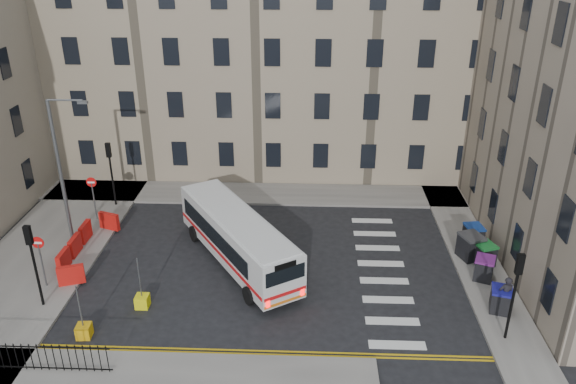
# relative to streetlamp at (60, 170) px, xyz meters

# --- Properties ---
(ground) EXTENTS (120.00, 120.00, 0.00)m
(ground) POSITION_rel_streetlamp_xyz_m (13.00, -2.00, -4.34)
(ground) COLOR black
(ground) RESTS_ON ground
(pavement_north) EXTENTS (36.00, 3.20, 0.15)m
(pavement_north) POSITION_rel_streetlamp_xyz_m (7.00, 6.60, -4.26)
(pavement_north) COLOR slate
(pavement_north) RESTS_ON ground
(pavement_east) EXTENTS (2.40, 26.00, 0.15)m
(pavement_east) POSITION_rel_streetlamp_xyz_m (22.00, 2.00, -4.26)
(pavement_east) COLOR slate
(pavement_east) RESTS_ON ground
(pavement_west) EXTENTS (6.00, 22.00, 0.15)m
(pavement_west) POSITION_rel_streetlamp_xyz_m (-1.00, -1.00, -4.26)
(pavement_west) COLOR slate
(pavement_west) RESTS_ON ground
(terrace_north) EXTENTS (38.30, 10.80, 17.20)m
(terrace_north) POSITION_rel_streetlamp_xyz_m (6.00, 13.50, 4.28)
(terrace_north) COLOR gray
(terrace_north) RESTS_ON ground
(traffic_light_east) EXTENTS (0.28, 0.22, 4.10)m
(traffic_light_east) POSITION_rel_streetlamp_xyz_m (21.60, -7.50, -1.47)
(traffic_light_east) COLOR black
(traffic_light_east) RESTS_ON pavement_east
(traffic_light_nw) EXTENTS (0.28, 0.22, 4.10)m
(traffic_light_nw) POSITION_rel_streetlamp_xyz_m (1.00, 4.50, -1.47)
(traffic_light_nw) COLOR black
(traffic_light_nw) RESTS_ON pavement_west
(traffic_light_sw) EXTENTS (0.28, 0.22, 4.10)m
(traffic_light_sw) POSITION_rel_streetlamp_xyz_m (1.00, -6.00, -1.47)
(traffic_light_sw) COLOR black
(traffic_light_sw) RESTS_ON pavement_west
(streetlamp) EXTENTS (0.50, 0.22, 8.14)m
(streetlamp) POSITION_rel_streetlamp_xyz_m (0.00, 0.00, 0.00)
(streetlamp) COLOR #595B5E
(streetlamp) RESTS_ON pavement_west
(no_entry_north) EXTENTS (0.60, 0.08, 3.00)m
(no_entry_north) POSITION_rel_streetlamp_xyz_m (0.50, 2.50, -2.26)
(no_entry_north) COLOR #595B5E
(no_entry_north) RESTS_ON pavement_west
(no_entry_south) EXTENTS (0.60, 0.08, 3.00)m
(no_entry_south) POSITION_rel_streetlamp_xyz_m (0.50, -4.50, -2.26)
(no_entry_south) COLOR #595B5E
(no_entry_south) RESTS_ON pavement_west
(roadworks_barriers) EXTENTS (1.66, 6.26, 1.00)m
(roadworks_barriers) POSITION_rel_streetlamp_xyz_m (1.16, -1.50, -3.69)
(roadworks_barriers) COLOR red
(roadworks_barriers) RESTS_ON pavement_west
(iron_railings) EXTENTS (7.80, 0.04, 1.20)m
(iron_railings) POSITION_rel_streetlamp_xyz_m (1.75, -10.20, -3.59)
(iron_railings) COLOR black
(iron_railings) RESTS_ON pavement_sw
(bus) EXTENTS (7.22, 9.54, 2.70)m
(bus) POSITION_rel_streetlamp_xyz_m (9.53, -1.80, -2.78)
(bus) COLOR silver
(bus) RESTS_ON ground
(wheelie_bin_a) EXTENTS (1.13, 1.22, 1.13)m
(wheelie_bin_a) POSITION_rel_streetlamp_xyz_m (21.90, -5.57, -3.62)
(wheelie_bin_a) COLOR black
(wheelie_bin_a) RESTS_ON pavement_east
(wheelie_bin_b) EXTENTS (1.22, 1.30, 1.15)m
(wheelie_bin_b) POSITION_rel_streetlamp_xyz_m (21.87, -2.99, -3.61)
(wheelie_bin_b) COLOR black
(wheelie_bin_b) RESTS_ON pavement_east
(wheelie_bin_c) EXTENTS (1.23, 1.31, 1.17)m
(wheelie_bin_c) POSITION_rel_streetlamp_xyz_m (22.24, -1.62, -3.60)
(wheelie_bin_c) COLOR black
(wheelie_bin_c) RESTS_ON pavement_east
(wheelie_bin_d) EXTENTS (1.41, 1.50, 1.33)m
(wheelie_bin_d) POSITION_rel_streetlamp_xyz_m (21.69, -1.02, -3.51)
(wheelie_bin_d) COLOR black
(wheelie_bin_d) RESTS_ON pavement_east
(wheelie_bin_e) EXTENTS (1.05, 1.17, 1.16)m
(wheelie_bin_e) POSITION_rel_streetlamp_xyz_m (22.19, 0.35, -3.60)
(wheelie_bin_e) COLOR black
(wheelie_bin_e) RESTS_ON pavement_east
(pedestrian) EXTENTS (0.70, 0.49, 1.83)m
(pedestrian) POSITION_rel_streetlamp_xyz_m (22.03, -5.68, -3.27)
(pedestrian) COLOR black
(pedestrian) RESTS_ON pavement_east
(bollard_yellow) EXTENTS (0.60, 0.60, 0.60)m
(bollard_yellow) POSITION_rel_streetlamp_xyz_m (5.58, -5.79, -4.04)
(bollard_yellow) COLOR yellow
(bollard_yellow) RESTS_ON ground
(bollard_chevron) EXTENTS (0.64, 0.64, 0.60)m
(bollard_chevron) POSITION_rel_streetlamp_xyz_m (3.68, -8.00, -4.04)
(bollard_chevron) COLOR #D89D0C
(bollard_chevron) RESTS_ON ground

